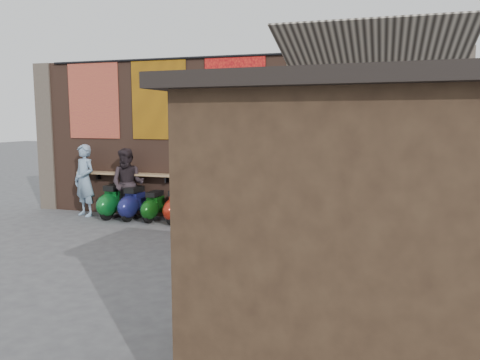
{
  "coord_description": "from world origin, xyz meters",
  "views": [
    {
      "loc": [
        3.78,
        -8.24,
        2.53
      ],
      "look_at": [
        0.84,
        1.2,
        1.22
      ],
      "focal_mm": 35.0,
      "sensor_mm": 36.0,
      "label": 1
    }
  ],
  "objects_px": {
    "scooter_stool_9": "(328,218)",
    "shopper_grey": "(458,223)",
    "scooter_stool_6": "(251,212)",
    "scooter_stool_8": "(302,215)",
    "shelf_box": "(201,171)",
    "diner_right": "(128,184)",
    "scooter_stool_2": "(154,206)",
    "diner_left": "(85,180)",
    "scooter_stool_3": "(177,207)",
    "scooter_stool_0": "(113,202)",
    "scooter_stool_5": "(222,211)",
    "scooter_stool_1": "(133,203)",
    "scooter_stool_4": "(201,210)",
    "market_stall": "(351,251)",
    "shopper_navy": "(410,212)",
    "scooter_stool_7": "(277,212)",
    "shopper_tan": "(331,205)"
  },
  "relations": [
    {
      "from": "scooter_stool_2",
      "to": "diner_left",
      "type": "distance_m",
      "value": 2.07
    },
    {
      "from": "diner_right",
      "to": "shopper_navy",
      "type": "relative_size",
      "value": 1.01
    },
    {
      "from": "scooter_stool_4",
      "to": "scooter_stool_5",
      "type": "bearing_deg",
      "value": 0.21
    },
    {
      "from": "scooter_stool_5",
      "to": "scooter_stool_8",
      "type": "bearing_deg",
      "value": -0.33
    },
    {
      "from": "scooter_stool_8",
      "to": "scooter_stool_9",
      "type": "height_order",
      "value": "scooter_stool_8"
    },
    {
      "from": "scooter_stool_1",
      "to": "scooter_stool_5",
      "type": "relative_size",
      "value": 1.12
    },
    {
      "from": "scooter_stool_1",
      "to": "shopper_navy",
      "type": "bearing_deg",
      "value": -14.01
    },
    {
      "from": "scooter_stool_5",
      "to": "scooter_stool_9",
      "type": "distance_m",
      "value": 2.48
    },
    {
      "from": "scooter_stool_1",
      "to": "scooter_stool_2",
      "type": "height_order",
      "value": "scooter_stool_1"
    },
    {
      "from": "scooter_stool_4",
      "to": "shopper_navy",
      "type": "relative_size",
      "value": 0.4
    },
    {
      "from": "scooter_stool_4",
      "to": "scooter_stool_5",
      "type": "xyz_separation_m",
      "value": [
        0.53,
        0.0,
        0.03
      ]
    },
    {
      "from": "scooter_stool_8",
      "to": "diner_left",
      "type": "bearing_deg",
      "value": 179.58
    },
    {
      "from": "scooter_stool_0",
      "to": "scooter_stool_8",
      "type": "relative_size",
      "value": 1.12
    },
    {
      "from": "scooter_stool_4",
      "to": "scooter_stool_5",
      "type": "distance_m",
      "value": 0.53
    },
    {
      "from": "scooter_stool_9",
      "to": "diner_left",
      "type": "height_order",
      "value": "diner_left"
    },
    {
      "from": "scooter_stool_4",
      "to": "diner_right",
      "type": "bearing_deg",
      "value": 179.04
    },
    {
      "from": "scooter_stool_9",
      "to": "market_stall",
      "type": "relative_size",
      "value": 0.26
    },
    {
      "from": "scooter_stool_9",
      "to": "shopper_navy",
      "type": "xyz_separation_m",
      "value": [
        1.61,
        -1.63,
        0.54
      ]
    },
    {
      "from": "scooter_stool_0",
      "to": "scooter_stool_6",
      "type": "xyz_separation_m",
      "value": [
        3.65,
        0.04,
        -0.07
      ]
    },
    {
      "from": "scooter_stool_3",
      "to": "shopper_grey",
      "type": "height_order",
      "value": "shopper_grey"
    },
    {
      "from": "scooter_stool_6",
      "to": "scooter_stool_8",
      "type": "bearing_deg",
      "value": -2.8
    },
    {
      "from": "scooter_stool_0",
      "to": "scooter_stool_9",
      "type": "bearing_deg",
      "value": 0.06
    },
    {
      "from": "scooter_stool_1",
      "to": "diner_left",
      "type": "distance_m",
      "value": 1.51
    },
    {
      "from": "scooter_stool_6",
      "to": "scooter_stool_9",
      "type": "xyz_separation_m",
      "value": [
        1.78,
        -0.04,
        -0.01
      ]
    },
    {
      "from": "scooter_stool_1",
      "to": "diner_right",
      "type": "distance_m",
      "value": 0.51
    },
    {
      "from": "scooter_stool_3",
      "to": "scooter_stool_8",
      "type": "relative_size",
      "value": 1.06
    },
    {
      "from": "scooter_stool_9",
      "to": "scooter_stool_6",
      "type": "bearing_deg",
      "value": 178.82
    },
    {
      "from": "shelf_box",
      "to": "scooter_stool_4",
      "type": "relative_size",
      "value": 0.88
    },
    {
      "from": "shelf_box",
      "to": "shopper_navy",
      "type": "xyz_separation_m",
      "value": [
        4.76,
        -1.95,
        -0.36
      ]
    },
    {
      "from": "scooter_stool_1",
      "to": "scooter_stool_2",
      "type": "relative_size",
      "value": 1.12
    },
    {
      "from": "shelf_box",
      "to": "scooter_stool_9",
      "type": "distance_m",
      "value": 3.29
    },
    {
      "from": "scooter_stool_9",
      "to": "scooter_stool_0",
      "type": "bearing_deg",
      "value": -179.94
    },
    {
      "from": "scooter_stool_1",
      "to": "scooter_stool_0",
      "type": "bearing_deg",
      "value": 178.81
    },
    {
      "from": "shopper_navy",
      "to": "shopper_grey",
      "type": "height_order",
      "value": "shopper_grey"
    },
    {
      "from": "scooter_stool_2",
      "to": "scooter_stool_5",
      "type": "height_order",
      "value": "scooter_stool_2"
    },
    {
      "from": "scooter_stool_0",
      "to": "market_stall",
      "type": "bearing_deg",
      "value": -44.05
    },
    {
      "from": "scooter_stool_0",
      "to": "scooter_stool_9",
      "type": "xyz_separation_m",
      "value": [
        5.43,
        0.01,
        -0.08
      ]
    },
    {
      "from": "scooter_stool_9",
      "to": "shopper_grey",
      "type": "distance_m",
      "value": 3.41
    },
    {
      "from": "shelf_box",
      "to": "shopper_navy",
      "type": "height_order",
      "value": "shopper_navy"
    },
    {
      "from": "scooter_stool_5",
      "to": "diner_left",
      "type": "distance_m",
      "value": 3.82
    },
    {
      "from": "scooter_stool_2",
      "to": "diner_left",
      "type": "height_order",
      "value": "diner_left"
    },
    {
      "from": "shelf_box",
      "to": "shopper_navy",
      "type": "distance_m",
      "value": 5.15
    },
    {
      "from": "shelf_box",
      "to": "diner_right",
      "type": "height_order",
      "value": "diner_right"
    },
    {
      "from": "scooter_stool_2",
      "to": "shopper_grey",
      "type": "height_order",
      "value": "shopper_grey"
    },
    {
      "from": "shelf_box",
      "to": "scooter_stool_9",
      "type": "height_order",
      "value": "shelf_box"
    },
    {
      "from": "scooter_stool_0",
      "to": "scooter_stool_4",
      "type": "xyz_separation_m",
      "value": [
        2.42,
        -0.01,
        -0.09
      ]
    },
    {
      "from": "scooter_stool_7",
      "to": "scooter_stool_6",
      "type": "bearing_deg",
      "value": -177.47
    },
    {
      "from": "shelf_box",
      "to": "diner_left",
      "type": "relative_size",
      "value": 0.34
    },
    {
      "from": "scooter_stool_7",
      "to": "shopper_tan",
      "type": "relative_size",
      "value": 0.53
    },
    {
      "from": "scooter_stool_9",
      "to": "scooter_stool_4",
      "type": "bearing_deg",
      "value": -179.75
    }
  ]
}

